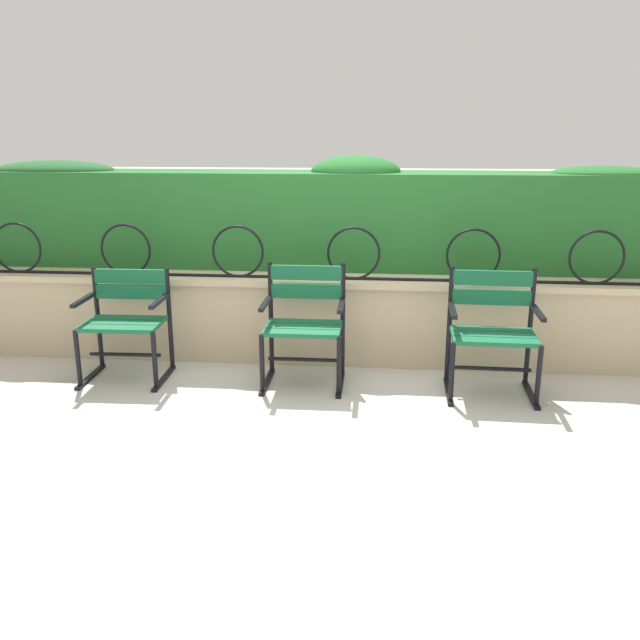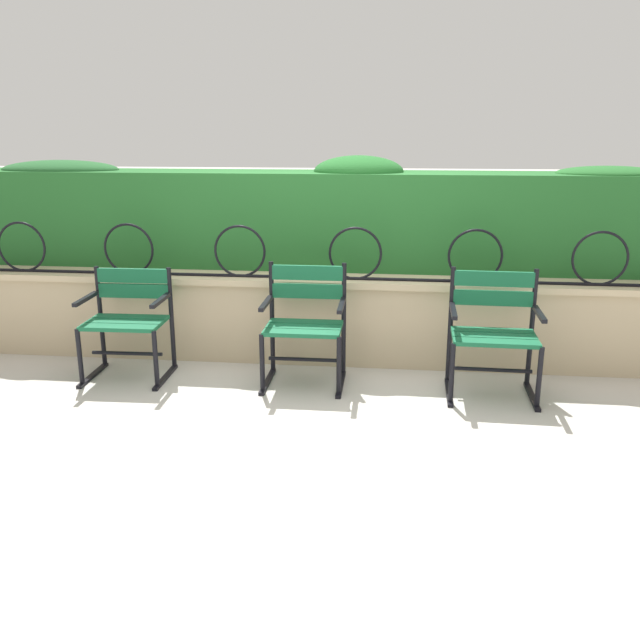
{
  "view_description": "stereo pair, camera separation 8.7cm",
  "coord_description": "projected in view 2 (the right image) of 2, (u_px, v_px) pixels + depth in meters",
  "views": [
    {
      "loc": [
        0.43,
        -4.43,
        1.84
      ],
      "look_at": [
        0.0,
        0.08,
        0.55
      ],
      "focal_mm": 37.72,
      "sensor_mm": 36.0,
      "label": 1
    },
    {
      "loc": [
        0.52,
        -4.43,
        1.84
      ],
      "look_at": [
        0.0,
        0.08,
        0.55
      ],
      "focal_mm": 37.72,
      "sensor_mm": 36.0,
      "label": 2
    }
  ],
  "objects": [
    {
      "name": "ground_plane",
      "position": [
        319.0,
        397.0,
        4.79
      ],
      "size": [
        60.0,
        60.0,
        0.0
      ],
      "primitive_type": "plane",
      "color": "#BCB7AD"
    },
    {
      "name": "stone_wall",
      "position": [
        330.0,
        319.0,
        5.48
      ],
      "size": [
        8.58,
        0.41,
        0.7
      ],
      "color": "tan",
      "rests_on": "ground"
    },
    {
      "name": "iron_arch_fence",
      "position": [
        302.0,
        256.0,
        5.29
      ],
      "size": [
        8.02,
        0.02,
        0.42
      ],
      "color": "black",
      "rests_on": "stone_wall"
    },
    {
      "name": "hedge_row",
      "position": [
        334.0,
        216.0,
        5.75
      ],
      "size": [
        8.41,
        0.65,
        0.94
      ],
      "color": "#236028",
      "rests_on": "stone_wall"
    },
    {
      "name": "park_chair_left",
      "position": [
        128.0,
        318.0,
        5.11
      ],
      "size": [
        0.63,
        0.54,
        0.82
      ],
      "color": "#145B38",
      "rests_on": "ground"
    },
    {
      "name": "park_chair_centre",
      "position": [
        305.0,
        322.0,
        4.98
      ],
      "size": [
        0.6,
        0.52,
        0.88
      ],
      "color": "#145B38",
      "rests_on": "ground"
    },
    {
      "name": "park_chair_right",
      "position": [
        493.0,
        330.0,
        4.76
      ],
      "size": [
        0.63,
        0.53,
        0.89
      ],
      "color": "#145B38",
      "rests_on": "ground"
    }
  ]
}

